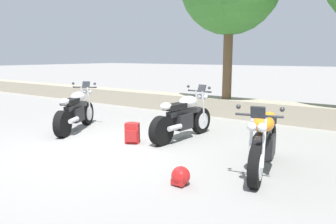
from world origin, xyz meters
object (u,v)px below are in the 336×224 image
Objects in this scene: motorcycle_white_centre at (184,117)px; rider_helmet at (180,176)px; rider_backpack at (132,132)px; motorcycle_orange_far_right at (263,143)px; motorcycle_silver_near_left at (76,111)px.

rider_helmet is at bearing -58.19° from motorcycle_white_centre.
motorcycle_white_centre is at bearing 121.81° from rider_helmet.
rider_backpack is 2.50m from rider_helmet.
motorcycle_orange_far_right reaches higher than rider_backpack.
motorcycle_orange_far_right is at bearing -2.03° from rider_backpack.
motorcycle_white_centre is 7.38× the size of rider_helmet.
motorcycle_white_centre is 4.40× the size of rider_backpack.
rider_helmet is (2.11, -1.34, -0.11)m from rider_backpack.
motorcycle_silver_near_left and motorcycle_orange_far_right have the same top height.
rider_backpack is (2.00, -0.14, -0.24)m from motorcycle_silver_near_left.
motorcycle_orange_far_right is at bearing -26.14° from motorcycle_white_centre.
motorcycle_silver_near_left is 4.38m from rider_helmet.
motorcycle_white_centre is at bearing 153.86° from motorcycle_orange_far_right.
rider_helmet is (-0.77, -1.24, -0.35)m from motorcycle_orange_far_right.
motorcycle_silver_near_left and motorcycle_white_centre have the same top height.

